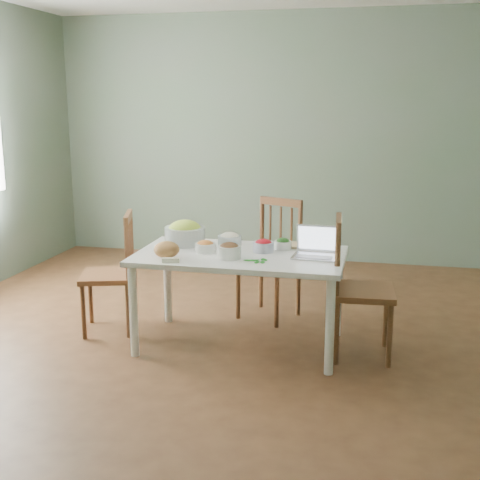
% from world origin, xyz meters
% --- Properties ---
extents(floor, '(5.00, 5.00, 0.00)m').
position_xyz_m(floor, '(0.00, 0.00, 0.00)').
color(floor, '#412616').
rests_on(floor, ground).
extents(wall_back, '(5.00, 0.00, 2.70)m').
position_xyz_m(wall_back, '(0.00, 2.50, 1.35)').
color(wall_back, '#5E675C').
rests_on(wall_back, ground).
extents(wall_front, '(5.00, 0.00, 2.70)m').
position_xyz_m(wall_front, '(0.00, -2.50, 1.35)').
color(wall_front, '#5E675C').
rests_on(wall_front, ground).
extents(dining_table, '(1.48, 0.83, 0.70)m').
position_xyz_m(dining_table, '(0.19, -0.14, 0.35)').
color(dining_table, white).
rests_on(dining_table, floor).
extents(chair_far, '(0.55, 0.54, 0.98)m').
position_xyz_m(chair_far, '(0.28, 0.51, 0.49)').
color(chair_far, '#462D18').
rests_on(chair_far, floor).
extents(chair_left, '(0.50, 0.51, 0.93)m').
position_xyz_m(chair_left, '(-0.88, -0.07, 0.47)').
color(chair_left, '#462D18').
rests_on(chair_left, floor).
extents(chair_right, '(0.44, 0.46, 0.99)m').
position_xyz_m(chair_right, '(1.07, -0.13, 0.49)').
color(chair_right, '#462D18').
rests_on(chair_right, floor).
extents(bread_boule, '(0.24, 0.24, 0.12)m').
position_xyz_m(bread_boule, '(-0.28, -0.37, 0.75)').
color(bread_boule, '#B37B42').
rests_on(bread_boule, dining_table).
extents(butter_stick, '(0.12, 0.06, 0.03)m').
position_xyz_m(butter_stick, '(-0.21, -0.49, 0.71)').
color(butter_stick, '#F1EACA').
rests_on(butter_stick, dining_table).
extents(bowl_squash, '(0.39, 0.39, 0.18)m').
position_xyz_m(bowl_squash, '(-0.29, 0.06, 0.78)').
color(bowl_squash, gold).
rests_on(bowl_squash, dining_table).
extents(bowl_carrot, '(0.19, 0.19, 0.08)m').
position_xyz_m(bowl_carrot, '(-0.07, -0.15, 0.74)').
color(bowl_carrot, '#C67829').
rests_on(bowl_carrot, dining_table).
extents(bowl_onion, '(0.18, 0.18, 0.10)m').
position_xyz_m(bowl_onion, '(0.06, 0.09, 0.74)').
color(bowl_onion, silver).
rests_on(bowl_onion, dining_table).
extents(bowl_mushroom, '(0.17, 0.17, 0.11)m').
position_xyz_m(bowl_mushroom, '(0.15, -0.28, 0.75)').
color(bowl_mushroom, '#4A2E16').
rests_on(bowl_mushroom, dining_table).
extents(bowl_redpep, '(0.17, 0.17, 0.09)m').
position_xyz_m(bowl_redpep, '(0.34, -0.05, 0.74)').
color(bowl_redpep, '#B7050A').
rests_on(bowl_redpep, dining_table).
extents(bowl_broccoli, '(0.17, 0.17, 0.08)m').
position_xyz_m(bowl_broccoli, '(0.46, 0.07, 0.73)').
color(bowl_broccoli, '#183F1B').
rests_on(bowl_broccoli, dining_table).
extents(flatbread, '(0.20, 0.20, 0.02)m').
position_xyz_m(flatbread, '(0.55, 0.17, 0.70)').
color(flatbread, tan).
rests_on(flatbread, dining_table).
extents(basil_bunch, '(0.18, 0.18, 0.02)m').
position_xyz_m(basil_bunch, '(0.34, -0.32, 0.71)').
color(basil_bunch, '#1C811F').
rests_on(basil_bunch, dining_table).
extents(laptop, '(0.32, 0.27, 0.21)m').
position_xyz_m(laptop, '(0.72, -0.14, 0.80)').
color(laptop, silver).
rests_on(laptop, dining_table).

